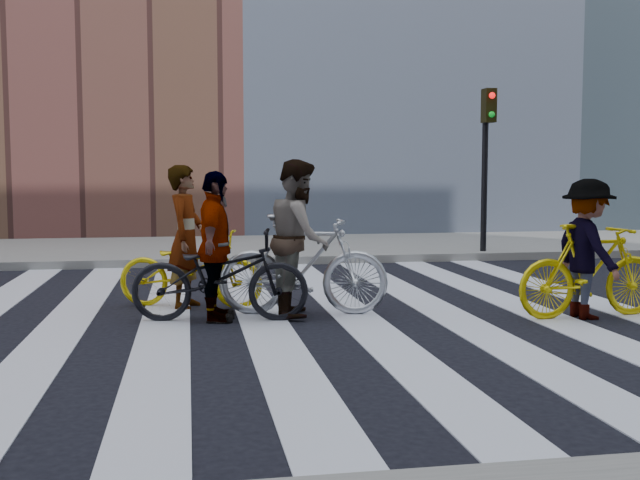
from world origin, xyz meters
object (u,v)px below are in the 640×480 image
object	(u,v)px
bike_silver_mid	(304,265)
bike_yellow_left	(190,269)
bike_yellow_right	(591,271)
rider_rear	(215,247)
rider_right	(587,249)
rider_mid	(299,238)
traffic_signal	(487,143)
bike_dark_rear	(220,275)
rider_left	(186,237)

from	to	relation	value
bike_silver_mid	bike_yellow_left	bearing A→B (deg)	70.55
bike_yellow_right	rider_rear	bearing A→B (deg)	78.71
bike_yellow_right	rider_right	bearing A→B (deg)	85.97
rider_mid	rider_rear	distance (m)	1.02
traffic_signal	rider_right	size ratio (longest dim) A/B	2.05
traffic_signal	rider_rear	world-z (taller)	traffic_signal
bike_silver_mid	rider_right	bearing A→B (deg)	-92.51
traffic_signal	bike_dark_rear	distance (m)	7.89
traffic_signal	rider_mid	world-z (taller)	traffic_signal
rider_rear	rider_mid	bearing A→B (deg)	-70.26
traffic_signal	bike_yellow_left	size ratio (longest dim) A/B	1.80
rider_mid	rider_rear	xyz separation A→B (m)	(-0.99, -0.20, -0.07)
rider_mid	bike_dark_rear	bearing A→B (deg)	112.62
rider_rear	bike_dark_rear	bearing A→B (deg)	-81.68
bike_dark_rear	bike_yellow_right	bearing A→B (deg)	-89.02
bike_yellow_right	rider_rear	world-z (taller)	rider_rear
rider_right	bike_yellow_left	bearing A→B (deg)	67.51
bike_yellow_right	rider_left	world-z (taller)	rider_left
bike_yellow_left	rider_rear	world-z (taller)	rider_rear
bike_silver_mid	rider_left	distance (m)	1.60
bike_yellow_right	bike_dark_rear	distance (m)	4.29
bike_yellow_left	bike_dark_rear	world-z (taller)	bike_dark_rear
bike_silver_mid	rider_rear	size ratio (longest dim) A/B	1.17
bike_dark_rear	rider_right	world-z (taller)	rider_right
traffic_signal	rider_rear	xyz separation A→B (m)	(-5.48, -5.44, -1.42)
rider_mid	bike_yellow_right	bearing A→B (deg)	-92.12
traffic_signal	rider_right	xyz separation A→B (m)	(-1.22, -5.99, -1.47)
rider_right	rider_rear	xyz separation A→B (m)	(-4.26, 0.55, 0.04)
rider_mid	rider_right	xyz separation A→B (m)	(3.26, -0.75, -0.11)
rider_left	bike_yellow_left	bearing A→B (deg)	-71.86
bike_yellow_left	rider_left	bearing A→B (deg)	108.14
traffic_signal	bike_yellow_right	world-z (taller)	traffic_signal
bike_yellow_right	rider_right	world-z (taller)	rider_right
bike_yellow_left	rider_right	bearing A→B (deg)	-90.32
bike_silver_mid	rider_mid	size ratio (longest dim) A/B	1.08
traffic_signal	rider_left	size ratio (longest dim) A/B	1.86
bike_dark_rear	traffic_signal	bearing A→B (deg)	-36.61
rider_right	bike_silver_mid	bearing A→B (deg)	72.85
rider_mid	rider_right	size ratio (longest dim) A/B	1.14
rider_rear	rider_right	bearing A→B (deg)	-89.02
traffic_signal	bike_silver_mid	world-z (taller)	traffic_signal
traffic_signal	bike_yellow_left	xyz separation A→B (m)	(-5.76, -4.48, -1.79)
rider_rear	traffic_signal	bearing A→B (deg)	-36.87
bike_yellow_right	rider_mid	bearing A→B (deg)	73.23
bike_silver_mid	rider_right	xyz separation A→B (m)	(3.21, -0.75, 0.21)
rider_left	rider_rear	bearing A→B (deg)	-143.13
rider_mid	rider_rear	size ratio (longest dim) A/B	1.08
bike_yellow_left	rider_right	xyz separation A→B (m)	(4.54, -1.51, 0.32)
bike_yellow_left	rider_left	xyz separation A→B (m)	(-0.05, 0.00, 0.41)
bike_yellow_left	bike_yellow_right	size ratio (longest dim) A/B	1.01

